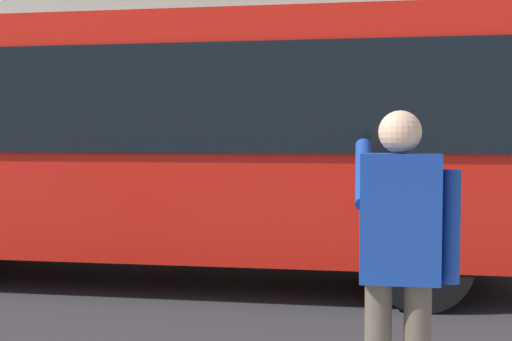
% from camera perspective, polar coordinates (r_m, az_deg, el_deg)
% --- Properties ---
extents(ground_plane, '(60.00, 60.00, 0.00)m').
position_cam_1_polar(ground_plane, '(7.81, 13.11, -9.72)').
color(ground_plane, '#2B2B2D').
extents(red_bus, '(9.05, 2.54, 3.08)m').
position_cam_1_polar(red_bus, '(7.85, -8.71, 2.78)').
color(red_bus, red).
rests_on(red_bus, ground_plane).
extents(pedestrian_photographer, '(0.53, 0.52, 1.70)m').
position_cam_1_polar(pedestrian_photographer, '(3.39, 12.68, -6.79)').
color(pedestrian_photographer, '#4C4238').
rests_on(pedestrian_photographer, sidewalk_curb).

